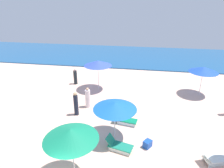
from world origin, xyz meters
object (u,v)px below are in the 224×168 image
umbrella_2 (98,63)px  beachgoer_2 (88,98)px  beachgoer_4 (76,104)px  umbrella_1 (204,70)px  cooler_box_0 (147,144)px  umbrella_3 (71,134)px  umbrella_4 (115,106)px  lounge_chair_4_0 (125,120)px  beachgoer_1 (75,77)px  lounge_chair_0_0 (214,159)px  lounge_chair_4_1 (119,145)px

umbrella_2 → beachgoer_2: umbrella_2 is taller
umbrella_2 → beachgoer_2: size_ratio=1.68×
beachgoer_2 → beachgoer_4: bearing=-76.7°
umbrella_1 → beachgoer_4: (-9.29, -4.86, -1.40)m
umbrella_1 → cooler_box_0: size_ratio=5.50×
umbrella_3 → umbrella_4: (1.33, 3.15, -0.32)m
lounge_chair_4_0 → beachgoer_1: bearing=52.2°
umbrella_2 → cooler_box_0: (4.39, -7.04, -2.23)m
lounge_chair_0_0 → beachgoer_2: 8.80m
lounge_chair_0_0 → lounge_chair_4_0: (-4.64, 2.63, 0.03)m
beachgoer_1 → lounge_chair_0_0: bearing=-81.9°
lounge_chair_4_1 → beachgoer_4: (-3.39, 2.99, 0.57)m
lounge_chair_4_0 → beachgoer_4: 3.58m
umbrella_4 → lounge_chair_4_0: umbrella_4 is taller
umbrella_1 → umbrella_4: umbrella_1 is taller
lounge_chair_0_0 → lounge_chair_4_0: 5.33m
umbrella_2 → umbrella_3: 9.71m
beachgoer_1 → cooler_box_0: 10.40m
beachgoer_1 → cooler_box_0: bearing=-90.8°
lounge_chair_0_0 → beachgoer_4: bearing=48.2°
lounge_chair_0_0 → umbrella_4: (-5.11, 1.16, 1.85)m
cooler_box_0 → beachgoer_2: bearing=-95.4°
umbrella_2 → beachgoer_4: bearing=-96.7°
umbrella_4 → beachgoer_4: 3.83m
lounge_chair_4_0 → umbrella_1: bearing=-38.0°
umbrella_1 → beachgoer_1: size_ratio=1.59×
umbrella_4 → beachgoer_2: umbrella_4 is taller
umbrella_1 → umbrella_2: umbrella_2 is taller
lounge_chair_4_0 → beachgoer_2: (-3.00, 1.71, 0.45)m
umbrella_1 → umbrella_4: 9.28m
beachgoer_1 → beachgoer_2: beachgoer_2 is taller
lounge_chair_0_0 → umbrella_4: umbrella_4 is taller
beachgoer_2 → beachgoer_4: beachgoer_4 is taller
umbrella_2 → beachgoer_4: size_ratio=1.54×
lounge_chair_4_0 → beachgoer_2: bearing=69.5°
umbrella_2 → lounge_chair_4_1: umbrella_2 is taller
umbrella_3 → beachgoer_4: umbrella_3 is taller
beachgoer_1 → beachgoer_4: (1.92, -5.28, 0.11)m
lounge_chair_4_1 → umbrella_3: bearing=155.4°
umbrella_3 → beachgoer_1: 11.15m
lounge_chair_4_1 → lounge_chair_0_0: bearing=-78.3°
umbrella_4 → umbrella_3: bearing=-112.8°
umbrella_2 → lounge_chair_4_1: (2.86, -7.49, -2.18)m
cooler_box_0 → umbrella_1: bearing=-175.8°
umbrella_2 → lounge_chair_4_0: (2.96, -5.02, -2.16)m
umbrella_2 → cooler_box_0: size_ratio=5.97×
beachgoer_4 → cooler_box_0: 5.57m
lounge_chair_4_0 → lounge_chair_0_0: bearing=-110.4°
umbrella_4 → cooler_box_0: (1.89, -0.55, -1.89)m
lounge_chair_4_0 → umbrella_2: bearing=39.7°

